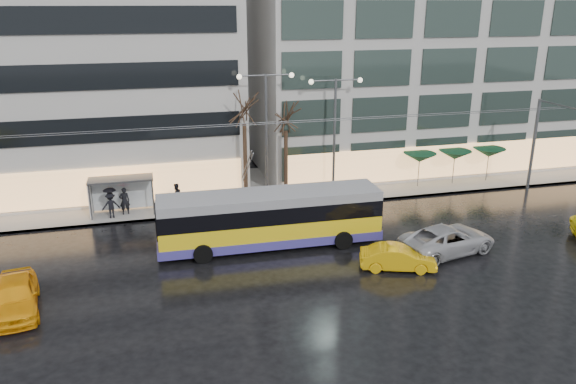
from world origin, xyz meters
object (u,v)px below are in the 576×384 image
object	(u,v)px
bus_shelter	(116,188)
trolleybus	(270,220)
taxi_a	(16,296)
street_lamp_near	(266,120)

from	to	relation	value
bus_shelter	trolleybus	bearing A→B (deg)	-40.14
trolleybus	taxi_a	world-z (taller)	trolleybus
trolleybus	taxi_a	xyz separation A→B (m)	(-13.08, -4.30, -0.82)
trolleybus	street_lamp_near	world-z (taller)	street_lamp_near
bus_shelter	taxi_a	world-z (taller)	bus_shelter
bus_shelter	street_lamp_near	world-z (taller)	street_lamp_near
trolleybus	bus_shelter	distance (m)	11.65
trolleybus	street_lamp_near	xyz separation A→B (m)	(1.48, 7.62, 4.36)
street_lamp_near	taxi_a	bearing A→B (deg)	-140.71
trolleybus	bus_shelter	size ratio (longest dim) A/B	3.11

